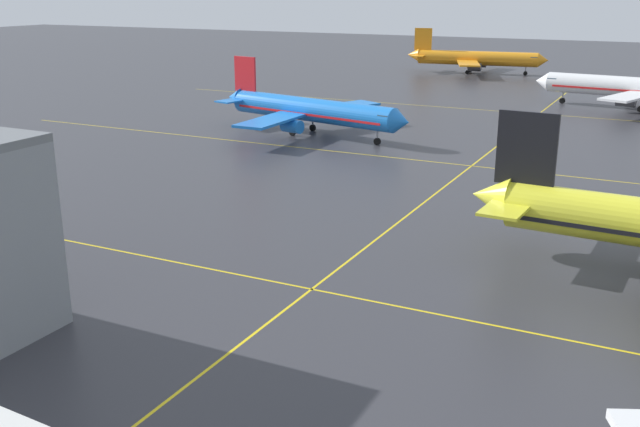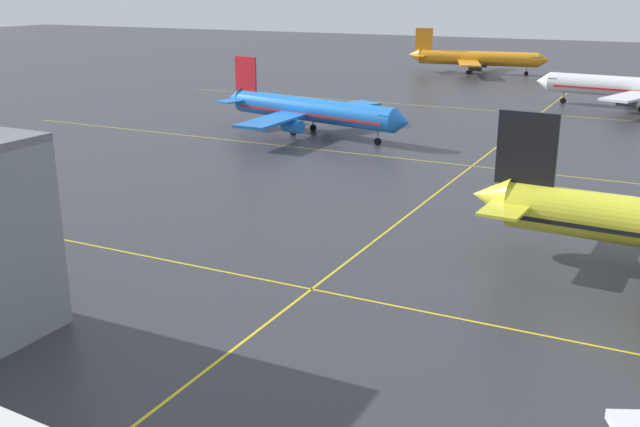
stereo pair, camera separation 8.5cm
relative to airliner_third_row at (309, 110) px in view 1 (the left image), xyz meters
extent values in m
cone|color=yellow|center=(34.12, -35.00, 0.77)|extent=(3.18, 3.54, 3.37)
cube|color=black|center=(36.55, -35.14, 4.79)|extent=(4.49, 0.60, 5.60)
cube|color=yellow|center=(35.92, -37.91, 0.77)|extent=(3.27, 5.02, 0.22)
cube|color=yellow|center=(36.24, -32.32, 0.77)|extent=(3.27, 5.02, 0.22)
cylinder|color=blue|center=(0.45, -0.10, 0.06)|extent=(27.29, 8.96, 3.23)
cone|color=blue|center=(14.83, -3.23, 0.06)|extent=(2.84, 3.57, 3.17)
cone|color=blue|center=(-14.19, 3.09, 0.40)|extent=(3.31, 3.58, 3.07)
cube|color=red|center=(-12.02, 2.62, 4.06)|extent=(4.06, 1.17, 5.10)
cube|color=blue|center=(-12.98, 0.22, 0.40)|extent=(3.60, 4.90, 0.20)
cube|color=blue|center=(-11.90, 5.20, 0.40)|extent=(3.60, 4.90, 0.20)
cube|color=blue|center=(-1.93, -6.98, -0.45)|extent=(4.49, 12.78, 0.34)
cube|color=blue|center=(1.15, 7.15, -0.45)|extent=(9.28, 13.45, 0.34)
cylinder|color=blue|center=(-0.33, -4.46, -1.56)|extent=(3.21, 2.36, 1.79)
cylinder|color=blue|center=(1.55, 4.19, -1.56)|extent=(3.21, 2.36, 1.79)
cube|color=#385166|center=(12.91, -2.81, 0.53)|extent=(2.13, 3.23, 0.60)
cube|color=red|center=(0.45, -0.10, -0.34)|extent=(25.17, 8.52, 0.31)
cylinder|color=#99999E|center=(11.25, -2.45, -2.02)|extent=(0.24, 0.24, 1.40)
cylinder|color=black|center=(11.25, -2.45, -2.96)|extent=(1.00, 0.57, 0.94)
cylinder|color=#99999E|center=(-1.69, -1.90, -2.02)|extent=(0.24, 0.24, 1.40)
cylinder|color=black|center=(-1.69, -1.90, -2.96)|extent=(1.00, 0.57, 0.94)
cylinder|color=#99999E|center=(-0.75, 2.43, -2.02)|extent=(0.24, 0.24, 1.40)
cylinder|color=black|center=(-0.75, 2.43, -2.96)|extent=(1.00, 0.57, 0.94)
cylinder|color=white|center=(38.58, 44.08, 0.24)|extent=(28.87, 6.63, 3.40)
cone|color=white|center=(23.18, 45.83, 0.24)|extent=(2.69, 3.58, 3.34)
cube|color=white|center=(38.61, 36.41, -0.29)|extent=(8.68, 14.22, 0.36)
cylinder|color=#4C4C51|center=(38.93, 48.72, -1.46)|extent=(3.24, 2.21, 1.88)
cylinder|color=#4C4C51|center=(37.87, 39.47, -1.46)|extent=(3.24, 2.21, 1.88)
cube|color=#385166|center=(25.23, 45.60, 0.74)|extent=(1.96, 3.29, 0.63)
cube|color=red|center=(38.58, 44.08, -0.18)|extent=(26.59, 6.41, 0.32)
cylinder|color=#99999E|center=(27.01, 45.40, -1.95)|extent=(0.25, 0.25, 1.48)
cylinder|color=black|center=(27.01, 45.40, -2.94)|extent=(1.02, 0.51, 0.99)
cylinder|color=black|center=(40.10, 41.56, -2.94)|extent=(1.02, 0.51, 0.99)
cylinder|color=orange|center=(0.89, 84.78, 0.16)|extent=(28.20, 6.66, 3.33)
cone|color=orange|center=(15.92, 86.60, 0.16)|extent=(2.65, 3.51, 3.26)
cone|color=orange|center=(-14.40, 82.93, 0.51)|extent=(3.16, 3.47, 3.16)
cube|color=orange|center=(-12.15, 83.21, 4.27)|extent=(4.21, 0.82, 5.25)
cube|color=orange|center=(-12.26, 80.55, 0.51)|extent=(3.33, 4.85, 0.21)
cube|color=orange|center=(-12.89, 85.76, 0.51)|extent=(3.33, 4.85, 0.21)
cube|color=orange|center=(0.91, 77.29, -0.37)|extent=(8.56, 13.89, 0.35)
cube|color=orange|center=(-0.88, 92.06, -0.37)|extent=(5.70, 13.48, 0.35)
cylinder|color=#333338|center=(1.61, 80.29, -1.50)|extent=(3.17, 2.18, 1.84)
cylinder|color=#333338|center=(0.51, 89.32, -1.50)|extent=(3.17, 2.18, 1.84)
cube|color=#385166|center=(13.92, 86.36, 0.64)|extent=(1.93, 3.23, 0.61)
cube|color=orange|center=(0.89, 84.78, -0.26)|extent=(25.98, 6.43, 0.32)
cylinder|color=#99999E|center=(12.18, 86.15, -1.98)|extent=(0.25, 0.25, 1.44)
cylinder|color=black|center=(12.18, 86.15, -2.95)|extent=(1.00, 0.51, 0.96)
cylinder|color=#99999E|center=(-0.58, 82.31, -1.98)|extent=(0.25, 0.25, 1.44)
cylinder|color=black|center=(-0.58, 82.31, -2.95)|extent=(1.00, 0.51, 0.96)
cylinder|color=#99999E|center=(-1.12, 86.83, -1.98)|extent=(0.25, 0.25, 1.44)
cylinder|color=black|center=(-1.12, 86.83, -2.95)|extent=(1.00, 0.51, 0.96)
cube|color=yellow|center=(25.50, -48.87, -3.42)|extent=(136.15, 0.20, 0.01)
cube|color=yellow|center=(25.50, -8.46, -3.42)|extent=(136.15, 0.20, 0.01)
cube|color=yellow|center=(25.50, 31.96, -3.42)|extent=(136.15, 0.20, 0.01)
cube|color=yellow|center=(25.50, -28.66, -3.42)|extent=(0.20, 177.82, 0.01)
camera|label=1|loc=(46.79, -90.11, 16.39)|focal=41.16mm
camera|label=2|loc=(46.87, -90.07, 16.39)|focal=41.16mm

